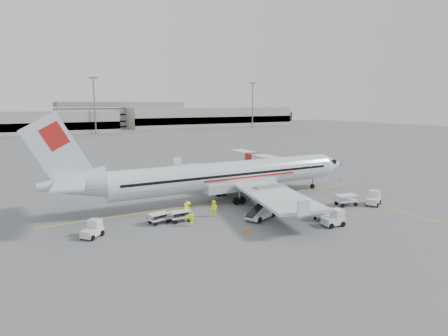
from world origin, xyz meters
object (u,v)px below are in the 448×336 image
at_px(belt_loader, 261,206).
at_px(tug_aft, 92,229).
at_px(aircraft, 230,157).
at_px(tug_fore, 373,198).
at_px(tug_mid, 333,218).
at_px(jet_bridge, 254,166).

height_order(belt_loader, tug_aft, belt_loader).
height_order(aircraft, tug_fore, aircraft).
bearing_deg(tug_fore, tug_mid, 170.20).
distance_m(jet_bridge, tug_mid, 23.93).
distance_m(aircraft, belt_loader, 9.26).
relative_size(aircraft, jet_bridge, 2.46).
xyz_separation_m(tug_fore, tug_aft, (-31.11, 4.70, -0.08)).
bearing_deg(jet_bridge, belt_loader, -119.10).
relative_size(belt_loader, tug_aft, 2.47).
height_order(tug_fore, tug_mid, tug_fore).
distance_m(tug_fore, tug_mid, 10.38).
bearing_deg(jet_bridge, tug_fore, -76.65).
relative_size(belt_loader, tug_fore, 2.23).
bearing_deg(belt_loader, aircraft, 60.76).
xyz_separation_m(aircraft, jet_bridge, (9.91, 9.47, -3.34)).
bearing_deg(tug_fore, aircraft, 114.31).
distance_m(aircraft, tug_fore, 17.72).
height_order(jet_bridge, tug_mid, jet_bridge).
bearing_deg(belt_loader, tug_aft, 148.38).
bearing_deg(tug_fore, jet_bridge, 72.04).
relative_size(aircraft, tug_fore, 17.95).
xyz_separation_m(tug_fore, tug_mid, (-9.81, -3.38, -0.03)).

